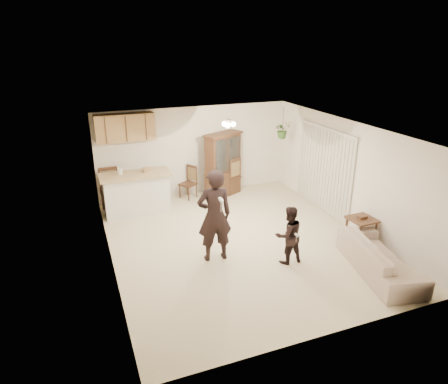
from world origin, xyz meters
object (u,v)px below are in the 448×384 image
object	(u,v)px
child	(289,232)
chair_hutch_right	(230,183)
chair_bar	(112,200)
chair_hutch_left	(188,189)
china_hutch	(223,165)
adult	(215,219)
sofa	(380,255)
side_table	(361,230)

from	to	relation	value
child	chair_hutch_right	world-z (taller)	child
chair_bar	chair_hutch_right	world-z (taller)	chair_bar
chair_hutch_left	china_hutch	bearing A→B (deg)	50.01
adult	chair_hutch_right	bearing A→B (deg)	-112.66
sofa	adult	size ratio (longest dim) A/B	1.04
side_table	chair_hutch_left	size ratio (longest dim) A/B	0.72
adult	child	xyz separation A→B (m)	(1.32, -0.65, -0.22)
sofa	chair_bar	xyz separation A→B (m)	(-4.47, 4.79, -0.04)
china_hutch	chair_hutch_right	size ratio (longest dim) A/B	1.68
sofa	chair_hutch_right	bearing A→B (deg)	25.30
adult	side_table	distance (m)	3.30
child	sofa	bearing A→B (deg)	146.07
sofa	side_table	distance (m)	1.16
china_hutch	child	bearing A→B (deg)	-116.59
china_hutch	adult	bearing A→B (deg)	-138.57
sofa	chair_hutch_right	world-z (taller)	chair_hutch_right
chair_bar	adult	bearing A→B (deg)	-64.83
chair_hutch_left	child	bearing A→B (deg)	-19.01
child	chair_bar	distance (m)	4.88
side_table	chair_hutch_left	bearing A→B (deg)	125.04
china_hutch	chair_hutch_right	xyz separation A→B (m)	(0.26, 0.11, -0.59)
sofa	adult	distance (m)	3.26
china_hutch	chair_bar	xyz separation A→B (m)	(-3.11, -0.09, -0.57)
adult	sofa	bearing A→B (deg)	153.91
adult	child	bearing A→B (deg)	157.63
sofa	chair_bar	bearing A→B (deg)	55.84
china_hutch	chair_bar	size ratio (longest dim) A/B	1.57
side_table	child	bearing A→B (deg)	-176.23
china_hutch	chair_hutch_right	world-z (taller)	china_hutch
chair_hutch_right	sofa	bearing A→B (deg)	76.02
sofa	china_hutch	bearing A→B (deg)	28.42
adult	child	size ratio (longest dim) A/B	1.33
child	china_hutch	bearing A→B (deg)	-92.47
child	chair_hutch_left	size ratio (longest dim) A/B	1.48
sofa	chair_bar	size ratio (longest dim) A/B	1.63
adult	chair_hutch_left	xyz separation A→B (m)	(0.43, 3.43, -0.64)
child	china_hutch	distance (m)	3.93
sofa	chair_hutch_right	distance (m)	5.11
sofa	chair_bar	distance (m)	6.55
china_hutch	side_table	distance (m)	4.23
adult	side_table	xyz separation A→B (m)	(3.20, -0.53, -0.59)
side_table	sofa	bearing A→B (deg)	-111.02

